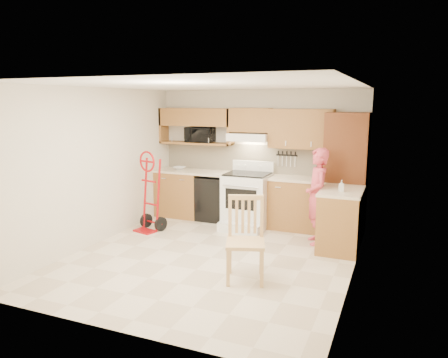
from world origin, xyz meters
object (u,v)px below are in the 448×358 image
Objects in this scene: dining_chair at (245,240)px; microwave at (200,135)px; person at (317,196)px; hand_truck at (148,195)px; range at (246,196)px.

microwave is at bearing 106.92° from dining_chair.
person reaches higher than hand_truck.
microwave is 0.46× the size of range.
person is 1.93m from dining_chair.
hand_truck is at bearing -150.49° from range.
person is (1.35, -0.42, 0.19)m from range.
range is 1.76m from hand_truck.
person is at bearing -20.48° from microwave.
dining_chair is (1.90, -2.65, -1.10)m from microwave.
range is at bearing -22.08° from microwave.
microwave is 0.42× the size of hand_truck.
person is (2.46, -0.82, -0.86)m from microwave.
hand_truck is at bearing -110.27° from microwave.
microwave reaches higher than person.
person is at bearing -17.14° from range.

